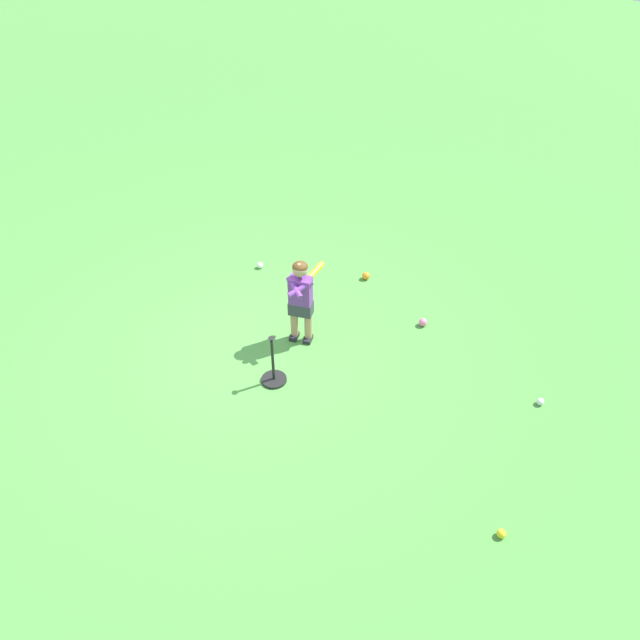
{
  "coord_description": "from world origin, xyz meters",
  "views": [
    {
      "loc": [
        3.34,
        4.22,
        4.88
      ],
      "look_at": [
        -0.58,
        0.55,
        0.45
      ],
      "focal_mm": 34.97,
      "sensor_mm": 36.0,
      "label": 1
    }
  ],
  "objects_px": {
    "play_ball_far_left": "(423,322)",
    "play_ball_by_bucket": "(501,534)",
    "batting_tee": "(274,374)",
    "play_ball_behind_batter": "(366,276)",
    "play_ball_near_batter": "(260,265)",
    "child_batter": "(301,295)",
    "play_ball_far_right": "(540,402)"
  },
  "relations": [
    {
      "from": "play_ball_by_bucket",
      "to": "play_ball_near_batter",
      "type": "relative_size",
      "value": 0.96
    },
    {
      "from": "play_ball_by_bucket",
      "to": "play_ball_far_right",
      "type": "xyz_separation_m",
      "value": [
        -1.65,
        -0.5,
        -0.0
      ]
    },
    {
      "from": "play_ball_behind_batter",
      "to": "play_ball_near_batter",
      "type": "xyz_separation_m",
      "value": [
        0.79,
        -1.22,
        -0.01
      ]
    },
    {
      "from": "play_ball_behind_batter",
      "to": "play_ball_near_batter",
      "type": "distance_m",
      "value": 1.46
    },
    {
      "from": "play_ball_near_batter",
      "to": "play_ball_behind_batter",
      "type": "bearing_deg",
      "value": 122.82
    },
    {
      "from": "child_batter",
      "to": "play_ball_far_right",
      "type": "distance_m",
      "value": 2.82
    },
    {
      "from": "play_ball_behind_batter",
      "to": "batting_tee",
      "type": "bearing_deg",
      "value": 12.8
    },
    {
      "from": "play_ball_far_right",
      "to": "batting_tee",
      "type": "bearing_deg",
      "value": -54.01
    },
    {
      "from": "play_ball_near_batter",
      "to": "batting_tee",
      "type": "bearing_deg",
      "value": 51.39
    },
    {
      "from": "child_batter",
      "to": "play_ball_behind_batter",
      "type": "distance_m",
      "value": 1.58
    },
    {
      "from": "play_ball_near_batter",
      "to": "batting_tee",
      "type": "xyz_separation_m",
      "value": [
        1.37,
        1.72,
        0.06
      ]
    },
    {
      "from": "play_ball_far_right",
      "to": "play_ball_far_left",
      "type": "bearing_deg",
      "value": -97.26
    },
    {
      "from": "child_batter",
      "to": "play_ball_far_right",
      "type": "bearing_deg",
      "value": 110.41
    },
    {
      "from": "child_batter",
      "to": "play_ball_near_batter",
      "type": "relative_size",
      "value": 12.45
    },
    {
      "from": "play_ball_far_left",
      "to": "play_ball_behind_batter",
      "type": "bearing_deg",
      "value": -103.52
    },
    {
      "from": "child_batter",
      "to": "play_ball_by_bucket",
      "type": "height_order",
      "value": "child_batter"
    },
    {
      "from": "play_ball_behind_batter",
      "to": "batting_tee",
      "type": "height_order",
      "value": "batting_tee"
    },
    {
      "from": "child_batter",
      "to": "play_ball_near_batter",
      "type": "bearing_deg",
      "value": -114.31
    },
    {
      "from": "child_batter",
      "to": "play_ball_near_batter",
      "type": "xyz_separation_m",
      "value": [
        -0.65,
        -1.45,
        -0.61
      ]
    },
    {
      "from": "play_ball_behind_batter",
      "to": "play_ball_far_right",
      "type": "height_order",
      "value": "play_ball_behind_batter"
    },
    {
      "from": "play_ball_far_right",
      "to": "batting_tee",
      "type": "height_order",
      "value": "batting_tee"
    },
    {
      "from": "child_batter",
      "to": "play_ball_behind_batter",
      "type": "height_order",
      "value": "child_batter"
    },
    {
      "from": "play_ball_far_left",
      "to": "play_ball_behind_batter",
      "type": "distance_m",
      "value": 1.16
    },
    {
      "from": "play_ball_behind_batter",
      "to": "play_ball_near_batter",
      "type": "bearing_deg",
      "value": -57.18
    },
    {
      "from": "child_batter",
      "to": "play_ball_far_left",
      "type": "bearing_deg",
      "value": 142.28
    },
    {
      "from": "play_ball_far_left",
      "to": "play_ball_by_bucket",
      "type": "bearing_deg",
      "value": 49.45
    },
    {
      "from": "play_ball_far_left",
      "to": "play_ball_near_batter",
      "type": "relative_size",
      "value": 1.16
    },
    {
      "from": "play_ball_by_bucket",
      "to": "batting_tee",
      "type": "xyz_separation_m",
      "value": [
        0.03,
        -2.81,
        0.06
      ]
    },
    {
      "from": "child_batter",
      "to": "play_ball_by_bucket",
      "type": "xyz_separation_m",
      "value": [
        0.69,
        3.08,
        -0.61
      ]
    },
    {
      "from": "child_batter",
      "to": "play_ball_behind_batter",
      "type": "xyz_separation_m",
      "value": [
        -1.44,
        -0.22,
        -0.6
      ]
    },
    {
      "from": "play_ball_behind_batter",
      "to": "play_ball_far_left",
      "type": "bearing_deg",
      "value": 76.48
    },
    {
      "from": "child_batter",
      "to": "play_ball_by_bucket",
      "type": "bearing_deg",
      "value": 77.4
    }
  ]
}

